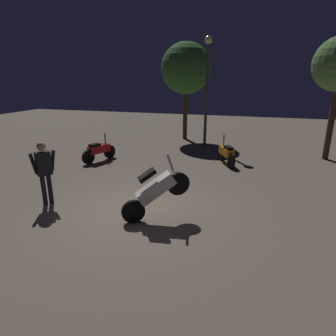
{
  "coord_description": "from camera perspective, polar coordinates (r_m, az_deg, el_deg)",
  "views": [
    {
      "loc": [
        2.66,
        -6.26,
        3.29
      ],
      "look_at": [
        0.58,
        0.65,
        1.0
      ],
      "focal_mm": 30.66,
      "sensor_mm": 36.0,
      "label": 1
    }
  ],
  "objects": [
    {
      "name": "motorcycle_red_parked_right",
      "position": [
        12.02,
        -13.56,
        3.38
      ],
      "size": [
        0.69,
        1.59,
        1.11
      ],
      "rotation": [
        0.0,
        0.0,
        1.21
      ],
      "color": "black",
      "rests_on": "ground_plane"
    },
    {
      "name": "motorcycle_orange_parked_left",
      "position": [
        11.51,
        11.51,
        2.9
      ],
      "size": [
        0.83,
        1.53,
        1.11
      ],
      "rotation": [
        0.0,
        0.0,
        2.03
      ],
      "color": "black",
      "rests_on": "ground_plane"
    },
    {
      "name": "ground_plane",
      "position": [
        7.56,
        -5.72,
        -8.29
      ],
      "size": [
        40.0,
        40.0,
        0.0
      ],
      "primitive_type": "plane",
      "color": "#756656"
    },
    {
      "name": "motorcycle_white_foreground",
      "position": [
        6.76,
        -2.49,
        -4.52
      ],
      "size": [
        1.45,
        0.99,
        1.63
      ],
      "rotation": [
        0.0,
        0.0,
        0.58
      ],
      "color": "black",
      "rests_on": "ground_plane"
    },
    {
      "name": "streetlamp_near",
      "position": [
        14.27,
        7.77,
        17.18
      ],
      "size": [
        0.36,
        0.36,
        5.09
      ],
      "color": "#38383D",
      "rests_on": "ground_plane"
    },
    {
      "name": "tree_left_bg",
      "position": [
        15.86,
        3.6,
        19.11
      ],
      "size": [
        2.63,
        2.63,
        5.06
      ],
      "color": "#4C331E",
      "rests_on": "ground_plane"
    },
    {
      "name": "person_rider_beside",
      "position": [
        8.18,
        -23.43,
        0.06
      ],
      "size": [
        0.46,
        0.59,
        1.72
      ],
      "rotation": [
        0.0,
        0.0,
        2.52
      ],
      "color": "black",
      "rests_on": "ground_plane"
    }
  ]
}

